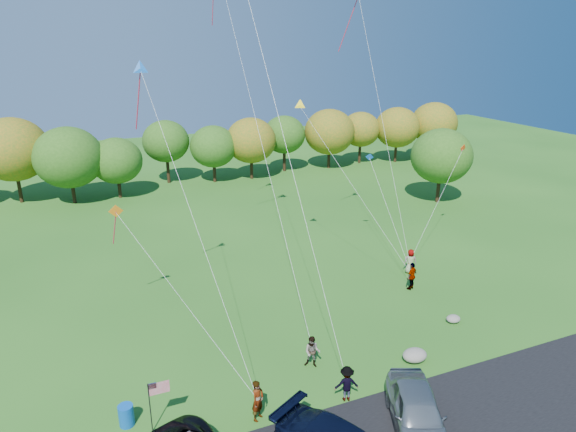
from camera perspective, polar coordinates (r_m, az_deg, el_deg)
name	(u,v)px	position (r m, az deg, el deg)	size (l,w,h in m)	color
ground	(322,394)	(25.51, 3.85, -19.14)	(140.00, 140.00, 0.00)	#245C1A
treeline	(166,148)	(55.95, -13.40, 7.37)	(75.97, 27.69, 8.34)	#332112
minivan_silver	(417,412)	(23.67, 14.16, -20.38)	(2.10, 5.21, 1.78)	gray
flyer_a	(258,400)	(23.63, -3.38, -19.77)	(0.70, 0.46, 1.93)	#4C4C59
flyer_b	(312,352)	(26.74, 2.73, -14.85)	(0.82, 0.64, 1.69)	#4C4C59
flyer_c	(347,384)	(24.78, 6.54, -18.02)	(1.12, 0.65, 1.74)	#4C4C59
flyer_d	(412,276)	(34.96, 13.60, -6.50)	(1.11, 0.46, 1.90)	#4C4C59
flyer_e	(410,261)	(37.26, 13.44, -4.92)	(0.87, 0.56, 1.77)	#4C4C59
trash_barrel	(126,415)	(24.61, -17.53, -20.37)	(0.65, 0.65, 0.98)	#0B4CAB
flag_assembly	(155,395)	(23.19, -14.52, -18.66)	(0.90, 0.58, 2.42)	black
boulder_near	(415,355)	(28.15, 13.90, -14.79)	(1.32, 1.04, 0.66)	gray
boulder_far	(453,319)	(32.13, 17.89, -10.82)	(0.86, 0.71, 0.45)	slate
kites_aloft	(254,0)	(33.92, -3.78, 22.82)	(26.81, 10.68, 17.78)	#E91944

